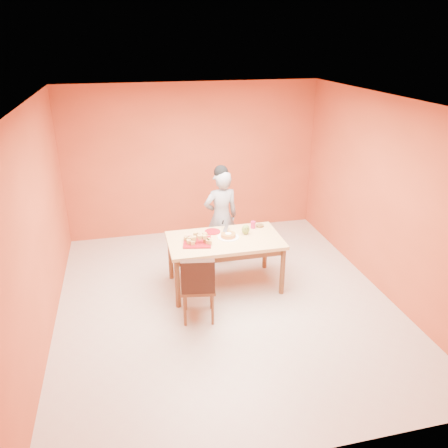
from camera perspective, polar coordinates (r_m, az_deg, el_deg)
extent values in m
plane|color=beige|center=(6.16, 0.18, -10.08)|extent=(5.00, 5.00, 0.00)
plane|color=silver|center=(5.18, 0.22, 15.67)|extent=(5.00, 5.00, 0.00)
plane|color=#C9502E|center=(7.86, -4.06, 8.26)|extent=(4.50, 0.00, 4.50)
plane|color=#C9502E|center=(5.50, -23.25, -0.44)|extent=(0.00, 5.00, 5.00)
plane|color=#C9502E|center=(6.40, 20.23, 3.27)|extent=(0.00, 5.00, 5.00)
cube|color=#E1BE75|center=(6.17, 0.11, -2.17)|extent=(1.60, 0.90, 0.05)
cube|color=brown|center=(6.20, 0.11, -2.79)|extent=(1.48, 0.78, 0.10)
cylinder|color=brown|center=(5.90, -6.09, -7.80)|extent=(0.07, 0.07, 0.71)
cylinder|color=brown|center=(6.58, -6.99, -4.34)|extent=(0.07, 0.07, 0.71)
cylinder|color=brown|center=(6.21, 7.64, -6.16)|extent=(0.07, 0.07, 0.71)
cylinder|color=brown|center=(6.86, 5.39, -3.04)|extent=(0.07, 0.07, 0.71)
imported|color=gray|center=(6.87, -0.37, 0.90)|extent=(0.60, 0.43, 1.53)
cube|color=maroon|center=(6.05, -3.51, -2.37)|extent=(0.45, 0.45, 0.02)
cylinder|color=maroon|center=(6.37, -1.51, -1.00)|extent=(0.27, 0.27, 0.01)
cylinder|color=white|center=(6.19, 0.56, -1.72)|extent=(0.40, 0.40, 0.01)
cylinder|color=orange|center=(6.18, 0.56, -1.48)|extent=(0.23, 0.23, 0.05)
cube|color=silver|center=(6.33, 0.26, -0.54)|extent=(0.16, 0.29, 0.01)
ellipsoid|color=olive|center=(6.28, 2.84, -0.71)|extent=(0.12, 0.10, 0.15)
cylinder|color=#B31A49|center=(6.50, 3.82, -0.10)|extent=(0.08, 0.08, 0.10)
cylinder|color=#3A240F|center=(6.56, 4.70, -0.21)|extent=(0.11, 0.11, 0.03)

